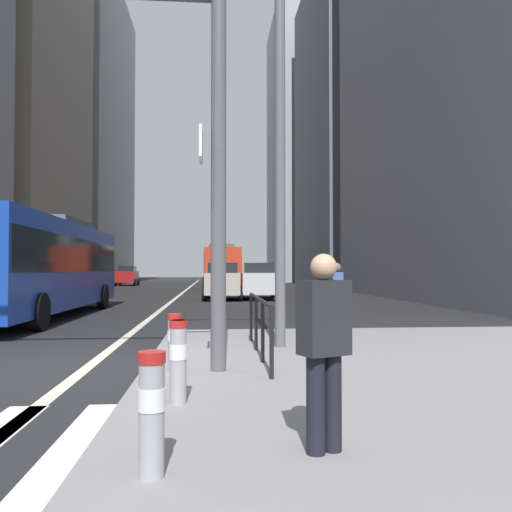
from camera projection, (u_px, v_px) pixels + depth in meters
name	position (u px, v px, depth m)	size (l,w,h in m)	color
ground_plane	(175.00, 299.00, 28.41)	(160.00, 160.00, 0.00)	black
median_island	(442.00, 370.00, 7.95)	(9.00, 10.00, 0.15)	gray
lane_centre_line	(185.00, 291.00, 38.37)	(0.20, 80.00, 0.01)	beige
office_tower_left_far	(66.00, 133.00, 64.56)	(13.13, 24.41, 36.84)	#9E9EA3
office_tower_right_mid	(362.00, 131.00, 52.50)	(10.84, 18.08, 31.04)	slate
office_tower_right_far	(321.00, 149.00, 72.70)	(13.38, 16.39, 36.54)	#9E9EA3
city_bus_blue_oncoming	(41.00, 262.00, 17.32)	(2.74, 12.07, 3.40)	#14389E
city_bus_red_receding	(220.00, 266.00, 40.17)	(2.86, 10.84, 3.40)	red
city_bus_red_distant	(217.00, 267.00, 61.82)	(2.86, 10.74, 3.40)	#198456
car_oncoming_mid	(127.00, 276.00, 51.85)	(2.10, 4.08, 1.94)	maroon
car_receding_near	(258.00, 281.00, 28.13)	(2.15, 4.32, 1.94)	silver
car_receding_far	(223.00, 281.00, 27.57)	(2.20, 4.12, 1.94)	#B2A899
traffic_signal_gantry	(50.00, 88.00, 7.38)	(6.99, 0.65, 6.00)	#515156
street_lamp_post	(280.00, 76.00, 9.94)	(5.50, 0.32, 8.00)	#56565B
bollard_front	(152.00, 407.00, 3.66)	(0.20, 0.20, 0.87)	#99999E
bollard_left	(178.00, 357.00, 5.66)	(0.20, 0.20, 0.90)	#99999E
bollard_right	(174.00, 340.00, 7.39)	(0.20, 0.20, 0.82)	#99999E
pedestrian_railing	(259.00, 313.00, 8.78)	(0.06, 3.77, 0.98)	black
pedestrian_waiting	(324.00, 343.00, 4.17)	(0.44, 0.37, 1.57)	black
pedestrian_walking	(336.00, 294.00, 11.98)	(0.24, 0.38, 1.60)	black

